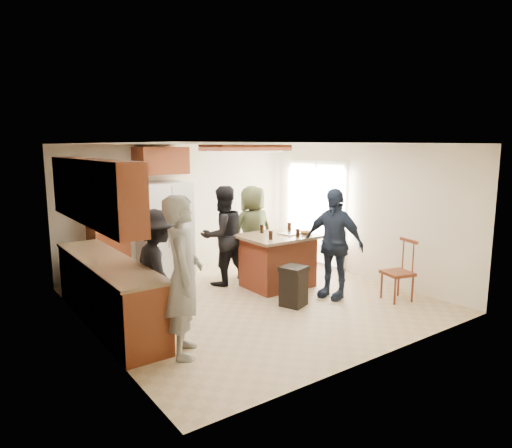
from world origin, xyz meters
TOP-DOWN VIEW (x-y plane):
  - room_shell at (4.37, 1.64)m, footprint 8.00×5.20m
  - person_front_left at (-1.77, -1.10)m, footprint 0.78×0.86m
  - person_behind_left at (0.08, 1.05)m, footprint 0.88×0.55m
  - person_behind_right at (0.82, 1.17)m, footprint 0.86×0.57m
  - person_side_right at (1.17, -0.60)m, footprint 0.80×1.16m
  - person_counter at (-1.70, -0.18)m, footprint 0.57×1.10m
  - left_cabinetry at (-2.24, 0.40)m, footprint 0.64×3.00m
  - back_wall_units at (-1.33, 2.20)m, footprint 1.80×0.60m
  - refrigerator at (-0.55, 2.12)m, footprint 0.90×0.76m
  - kitchen_island at (0.79, 0.37)m, footprint 1.28×1.03m
  - island_items at (1.02, 0.27)m, footprint 0.96×0.72m
  - trash_bin at (0.37, -0.56)m, footprint 0.45×0.45m
  - spindle_chair at (1.92, -1.34)m, footprint 0.51×0.51m

SIDE VIEW (x-z plane):
  - trash_bin at x=0.37m, z-range 0.00..0.63m
  - spindle_chair at x=1.92m, z-range -0.04..0.95m
  - kitchen_island at x=0.79m, z-range 0.01..0.94m
  - person_counter at x=-1.70m, z-range 0.00..1.64m
  - room_shell at x=4.37m, z-range -1.63..3.37m
  - person_behind_right at x=0.82m, z-range 0.00..1.74m
  - person_behind_left at x=0.08m, z-range 0.00..1.78m
  - refrigerator at x=-0.55m, z-range 0.00..1.80m
  - person_side_right at x=1.17m, z-range 0.00..1.81m
  - left_cabinetry at x=-2.24m, z-range -0.19..2.11m
  - person_front_left at x=-1.77m, z-range 0.00..1.92m
  - island_items at x=1.02m, z-range 0.90..1.05m
  - back_wall_units at x=-1.33m, z-range 0.15..2.60m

